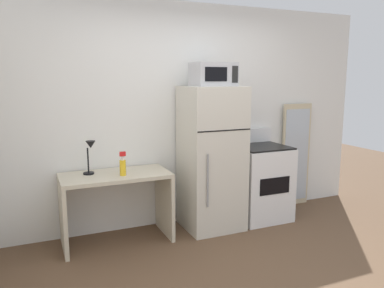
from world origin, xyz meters
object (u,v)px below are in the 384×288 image
Objects in this scene: refrigerator at (212,158)px; microwave at (213,74)px; desk_lamp at (90,152)px; leaning_mirror at (296,155)px; desk at (116,195)px; oven_range at (260,182)px; spray_bottle at (123,166)px.

microwave is at bearing -89.68° from refrigerator.
refrigerator is (1.35, -0.10, -0.17)m from desk_lamp.
microwave reaches higher than desk_lamp.
leaning_mirror is (1.42, 0.29, -1.08)m from microwave.
leaning_mirror is (2.53, 0.24, 0.18)m from desk.
refrigerator is 0.77m from oven_range.
refrigerator reaches higher than desk.
refrigerator is at bearing -179.15° from oven_range.
desk_lamp is 0.37m from spray_bottle.
desk_lamp is (-0.24, 0.08, 0.47)m from desk.
spray_bottle reaches higher than desk.
desk_lamp reaches higher than desk.
leaning_mirror is at bearing 3.42° from desk_lamp.
leaning_mirror is at bearing 5.44° from desk.
desk is 1.80m from oven_range.
refrigerator is 0.96m from microwave.
microwave is 1.48m from oven_range.
oven_range is (2.03, -0.09, -0.52)m from desk_lamp.
refrigerator reaches higher than oven_range.
spray_bottle is at bearing -59.59° from desk.
desk is 3.19× the size of desk_lamp.
desk is 2.45× the size of microwave.
oven_range is 0.79× the size of leaning_mirror.
spray_bottle is (0.06, -0.10, 0.33)m from desk.
refrigerator is at bearing -169.40° from leaning_mirror.
desk is 1.02× the size of oven_range.
spray_bottle is at bearing -175.79° from refrigerator.
desk_lamp is at bearing -176.58° from leaning_mirror.
desk_lamp is at bearing 162.26° from desk.
microwave is (1.05, 0.06, 0.93)m from spray_bottle.
desk_lamp is at bearing 177.47° from oven_range.
refrigerator is (1.11, -0.02, 0.30)m from desk.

